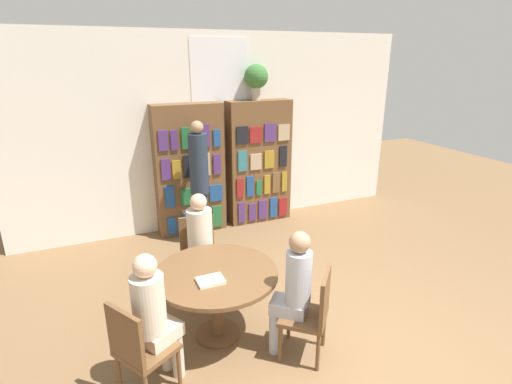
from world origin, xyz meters
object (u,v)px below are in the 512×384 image
Objects in this scene: bookshelf_left at (190,170)px; chair_left_side at (199,250)px; bookshelf_right at (259,162)px; flower_vase at (256,78)px; librarian_standing at (199,172)px; seated_reader_back at (154,313)px; seated_reader_left at (201,240)px; chair_near_camera at (138,347)px; seated_reader_right at (293,287)px; chair_far_side at (312,311)px; reading_table at (216,283)px.

chair_left_side is at bearing -101.69° from bookshelf_left.
flower_vase is (-0.05, 0.00, 1.33)m from bookshelf_right.
bookshelf_left is 0.51m from librarian_standing.
seated_reader_back is 0.68× the size of librarian_standing.
seated_reader_left is 0.68× the size of librarian_standing.
bookshelf_left is 2.27× the size of chair_near_camera.
seated_reader_right is (0.48, -1.41, 0.21)m from chair_left_side.
chair_near_camera is at bearing 63.00° from chair_left_side.
flower_vase reaches higher than seated_reader_right.
chair_far_side is 0.71× the size of seated_reader_left.
chair_near_camera is at bearing -90.00° from seated_reader_back.
bookshelf_left is 1.69× the size of reading_table.
chair_near_camera is 0.28m from seated_reader_back.
bookshelf_left reaches higher than chair_left_side.
librarian_standing is (0.44, 2.09, 0.50)m from reading_table.
reading_table is 1.35× the size of chair_near_camera.
seated_reader_left is (-1.52, -1.84, -0.29)m from bookshelf_right.
seated_reader_right is at bearing -107.56° from flower_vase.
bookshelf_right reaches higher than librarian_standing.
seated_reader_back is at bearing 121.55° from chair_far_side.
reading_table is 0.96× the size of seated_reader_left.
bookshelf_right is 1.69× the size of reading_table.
librarian_standing reaches higher than reading_table.
bookshelf_left is 3.34m from chair_near_camera.
librarian_standing reaches higher than seated_reader_left.
reading_table is 2.19m from librarian_standing.
seated_reader_back is at bearing -149.10° from reading_table.
seated_reader_back is (-0.64, -0.38, 0.10)m from reading_table.
flower_vase is 0.44× the size of seated_reader_back.
seated_reader_right is at bearing 54.14° from seated_reader_back.
chair_far_side is 0.71× the size of seated_reader_right.
flower_vase reaches higher than librarian_standing.
chair_near_camera is 1.51m from seated_reader_left.
bookshelf_right is at bearing 58.57° from reading_table.
bookshelf_left is 3.09m from seated_reader_right.
seated_reader_back is (-2.18, -2.98, -1.63)m from flower_vase.
chair_near_camera is (-1.22, -3.07, -0.51)m from bookshelf_left.
flower_vase is at bearing 112.94° from seated_reader_back.
flower_vase reaches higher than bookshelf_left.
reading_table is 0.76m from seated_reader_left.
chair_near_camera is at bearing 126.00° from chair_far_side.
flower_vase is 4.03m from seated_reader_back.
flower_vase is 0.30× the size of librarian_standing.
librarian_standing is at bearing 78.07° from reading_table.
seated_reader_right reaches higher than chair_left_side.
seated_reader_left is 1.33m from seated_reader_right.
chair_near_camera is 1.50m from chair_far_side.
librarian_standing is (-0.12, 2.58, 0.40)m from seated_reader_right.
chair_left_side is at bearing 120.12° from seated_reader_back.
reading_table is at bearing 90.00° from seated_reader_right.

